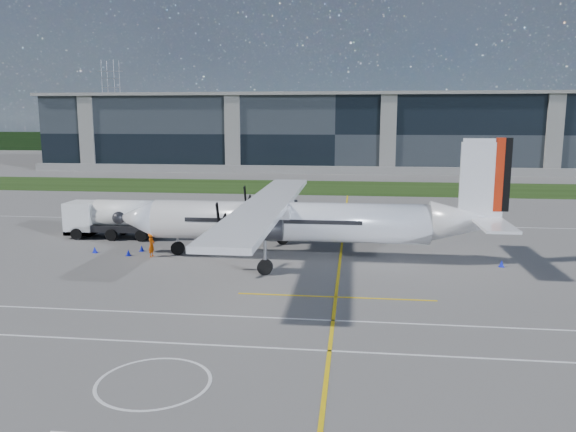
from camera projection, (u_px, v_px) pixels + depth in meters
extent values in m
plane|color=#63605E|center=(326.00, 194.00, 79.19)|extent=(400.00, 400.00, 0.00)
cube|color=#1A310D|center=(329.00, 187.00, 87.01)|extent=(400.00, 18.00, 0.04)
cube|color=black|center=(337.00, 133.00, 117.02)|extent=(120.00, 20.00, 15.00)
cube|color=black|center=(343.00, 143.00, 176.47)|extent=(400.00, 6.00, 6.00)
cube|color=yellow|center=(342.00, 240.00, 49.50)|extent=(0.20, 70.00, 0.01)
cube|color=white|center=(266.00, 348.00, 26.39)|extent=(90.00, 0.15, 0.01)
imported|color=#F25907|center=(151.00, 243.00, 43.53)|extent=(0.68, 0.91, 2.13)
cone|color=#0B16C2|center=(502.00, 263.00, 40.69)|extent=(0.36, 0.36, 0.50)
cone|color=#0B16C2|center=(95.00, 250.00, 44.96)|extent=(0.36, 0.36, 0.50)
cone|color=#0B16C2|center=(128.00, 253.00, 43.99)|extent=(0.36, 0.36, 0.50)
cone|color=#0B16C2|center=(285.00, 220.00, 57.95)|extent=(0.36, 0.36, 0.50)
cone|color=#0B16C2|center=(142.00, 248.00, 45.47)|extent=(0.36, 0.36, 0.50)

